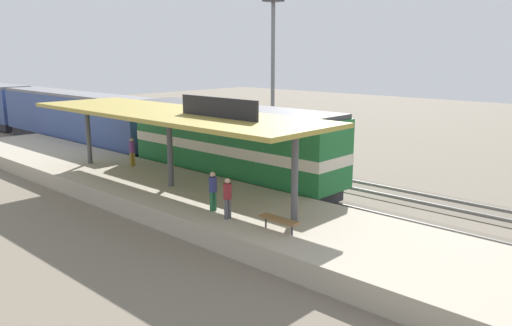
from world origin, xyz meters
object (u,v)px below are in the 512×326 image
(passenger_carriage_front, at_px, (76,119))
(person_boarding, at_px, (132,150))
(locomotive, at_px, (231,144))
(light_mast, at_px, (273,40))
(platform_bench, at_px, (279,220))
(freight_car, at_px, (225,133))
(person_waiting, at_px, (228,196))
(person_walking, at_px, (213,189))

(passenger_carriage_front, xyz_separation_m, person_boarding, (-3.34, -12.99, -0.46))
(locomotive, height_order, light_mast, light_mast)
(platform_bench, distance_m, freight_car, 17.57)
(light_mast, bearing_deg, person_boarding, 173.16)
(person_waiting, xyz_separation_m, person_walking, (0.34, 1.24, 0.00))
(platform_bench, relative_size, person_boarding, 0.99)
(person_waiting, xyz_separation_m, person_boarding, (2.95, 11.20, 0.00))
(locomotive, bearing_deg, freight_car, 49.26)
(light_mast, bearing_deg, platform_bench, -138.21)
(locomotive, xyz_separation_m, person_waiting, (-6.29, -6.18, -0.56))
(person_walking, bearing_deg, person_boarding, 75.28)
(locomotive, height_order, person_boarding, locomotive)
(passenger_carriage_front, bearing_deg, person_boarding, -104.42)
(passenger_carriage_front, bearing_deg, light_mast, -61.43)
(passenger_carriage_front, xyz_separation_m, person_waiting, (-6.29, -24.18, -0.46))
(person_waiting, relative_size, person_boarding, 1.00)
(locomotive, relative_size, person_waiting, 8.44)
(person_waiting, bearing_deg, locomotive, 44.50)
(passenger_carriage_front, bearing_deg, person_walking, -104.55)
(platform_bench, xyz_separation_m, locomotive, (6.00, 8.66, 1.07))
(light_mast, bearing_deg, person_walking, -147.94)
(platform_bench, relative_size, person_walking, 0.99)
(person_boarding, bearing_deg, freight_car, 2.37)
(person_boarding, bearing_deg, locomotive, -56.32)
(platform_bench, bearing_deg, person_waiting, 96.73)
(person_waiting, relative_size, person_walking, 1.00)
(person_walking, relative_size, person_boarding, 1.00)
(locomotive, distance_m, passenger_carriage_front, 18.00)
(platform_bench, distance_m, person_boarding, 13.94)
(person_boarding, bearing_deg, person_waiting, -104.77)
(platform_bench, height_order, person_waiting, person_waiting)
(passenger_carriage_front, distance_m, person_boarding, 13.42)
(platform_bench, relative_size, freight_car, 0.14)
(platform_bench, xyz_separation_m, light_mast, (13.80, 12.34, 7.05))
(freight_car, bearing_deg, light_mast, -27.50)
(person_walking, xyz_separation_m, person_boarding, (2.62, 9.95, 0.00))
(locomotive, relative_size, freight_car, 1.20)
(platform_bench, relative_size, passenger_carriage_front, 0.08)
(person_waiting, distance_m, person_boarding, 11.58)
(light_mast, distance_m, person_waiting, 18.40)
(passenger_carriage_front, bearing_deg, locomotive, -90.00)
(platform_bench, relative_size, person_waiting, 0.99)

